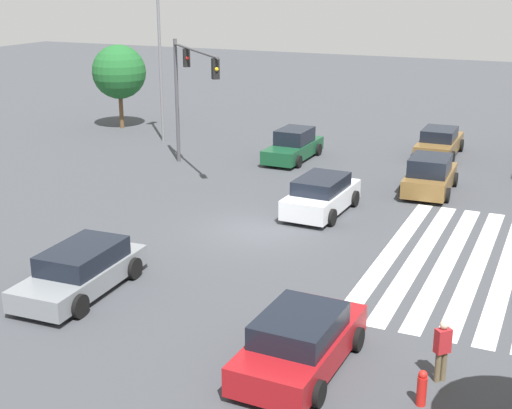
% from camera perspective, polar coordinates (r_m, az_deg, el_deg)
% --- Properties ---
extents(ground_plane, '(125.20, 125.20, 0.00)m').
position_cam_1_polar(ground_plane, '(26.70, 0.00, -2.10)').
color(ground_plane, '#3D3F44').
extents(crosswalk_markings, '(11.50, 5.35, 0.01)m').
position_cam_1_polar(crosswalk_markings, '(24.77, 16.15, -4.44)').
color(crosswalk_markings, silver).
rests_on(crosswalk_markings, ground_plane).
extents(traffic_signal_mast, '(5.00, 5.00, 6.19)m').
position_cam_1_polar(traffic_signal_mast, '(34.10, -5.50, 9.96)').
color(traffic_signal_mast, '#47474C').
rests_on(traffic_signal_mast, ground_plane).
extents(car_0, '(4.89, 2.11, 1.51)m').
position_cam_1_polar(car_0, '(38.97, 14.44, 4.78)').
color(car_0, brown).
rests_on(car_0, ground_plane).
extents(car_1, '(4.31, 2.20, 1.68)m').
position_cam_1_polar(car_1, '(32.13, 13.74, 2.26)').
color(car_1, brown).
rests_on(car_1, ground_plane).
extents(car_2, '(4.40, 2.21, 1.50)m').
position_cam_1_polar(car_2, '(28.64, 5.27, 0.75)').
color(car_2, silver).
rests_on(car_2, ground_plane).
extents(car_3, '(4.50, 2.28, 1.45)m').
position_cam_1_polar(car_3, '(17.48, 3.56, -10.90)').
color(car_3, maroon).
rests_on(car_3, ground_plane).
extents(car_4, '(4.76, 2.27, 1.40)m').
position_cam_1_polar(car_4, '(22.05, -13.79, -5.13)').
color(car_4, gray).
rests_on(car_4, ground_plane).
extents(car_6, '(4.65, 1.98, 1.60)m').
position_cam_1_polar(car_6, '(37.06, 3.02, 4.71)').
color(car_6, '#144728').
rests_on(car_6, ground_plane).
extents(pedestrian, '(0.41, 0.41, 1.55)m').
position_cam_1_polar(pedestrian, '(17.37, 14.67, -11.06)').
color(pedestrian, brown).
rests_on(pedestrian, ground_plane).
extents(street_light_pole_a, '(0.80, 0.36, 9.26)m').
position_cam_1_polar(street_light_pole_a, '(40.93, -7.72, 12.52)').
color(street_light_pole_a, slate).
rests_on(street_light_pole_a, ground_plane).
extents(tree_corner_c, '(3.31, 3.31, 5.15)m').
position_cam_1_polar(tree_corner_c, '(45.40, -10.90, 10.37)').
color(tree_corner_c, brown).
rests_on(tree_corner_c, ground_plane).
extents(fire_hydrant, '(0.22, 0.22, 0.86)m').
position_cam_1_polar(fire_hydrant, '(16.60, 13.13, -14.10)').
color(fire_hydrant, red).
rests_on(fire_hydrant, ground_plane).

